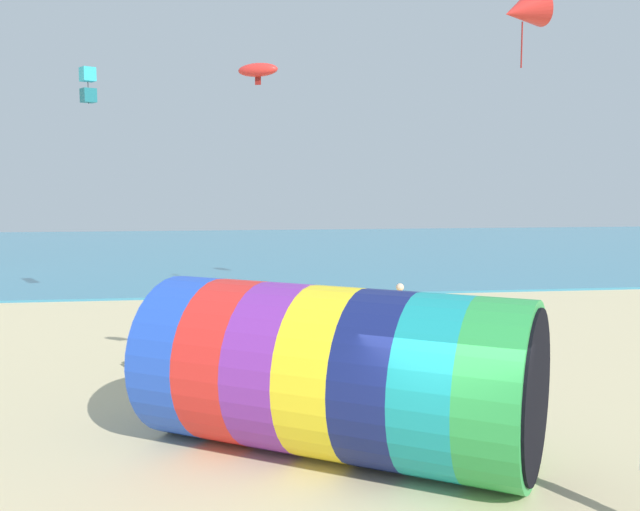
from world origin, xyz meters
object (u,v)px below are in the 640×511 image
at_px(giant_inflatable_tube, 336,372).
at_px(bystander_near_water, 152,347).
at_px(kite_red_delta, 523,10).
at_px(bystander_far_left, 160,334).
at_px(kite_red_parafoil, 258,70).
at_px(kite_cyan_box, 88,85).
at_px(bystander_mid_beach, 400,312).

relative_size(giant_inflatable_tube, bystander_near_water, 4.55).
relative_size(kite_red_delta, bystander_far_left, 1.04).
relative_size(kite_red_parafoil, kite_cyan_box, 0.71).
xyz_separation_m(kite_red_parafoil, bystander_mid_beach, (4.54, 6.64, -6.08)).
xyz_separation_m(kite_cyan_box, bystander_mid_beach, (9.85, -5.22, -7.25)).
height_order(giant_inflatable_tube, kite_red_delta, kite_red_delta).
height_order(giant_inflatable_tube, bystander_mid_beach, giant_inflatable_tube).
bearing_deg(bystander_mid_beach, bystander_near_water, -154.99).
bearing_deg(bystander_far_left, kite_red_parafoil, -64.61).
bearing_deg(bystander_near_water, kite_red_parafoil, -53.52).
bearing_deg(bystander_far_left, giant_inflatable_tube, -62.72).
bearing_deg(giant_inflatable_tube, kite_red_parafoil, 121.87).
bearing_deg(kite_red_delta, bystander_near_water, 153.54).
height_order(kite_cyan_box, bystander_far_left, kite_cyan_box).
distance_m(kite_red_parafoil, kite_cyan_box, 13.05).
distance_m(kite_red_delta, bystander_mid_beach, 10.16).
xyz_separation_m(giant_inflatable_tube, bystander_mid_beach, (3.31, 8.63, -0.59)).
bearing_deg(giant_inflatable_tube, bystander_mid_beach, 69.05).
height_order(giant_inflatable_tube, kite_red_parafoil, kite_red_parafoil).
bearing_deg(bystander_near_water, bystander_far_left, 88.31).
bearing_deg(giant_inflatable_tube, bystander_near_water, 124.83).
height_order(kite_red_parafoil, kite_cyan_box, kite_cyan_box).
distance_m(giant_inflatable_tube, kite_cyan_box, 16.71).
bearing_deg(kite_red_delta, giant_inflatable_tube, -158.37).
bearing_deg(kite_red_parafoil, bystander_near_water, 126.48).
relative_size(kite_cyan_box, bystander_far_left, 0.83).
height_order(kite_cyan_box, bystander_mid_beach, kite_cyan_box).
bearing_deg(giant_inflatable_tube, bystander_far_left, 117.28).
distance_m(giant_inflatable_tube, kite_red_delta, 7.89).
bearing_deg(kite_cyan_box, bystander_mid_beach, -27.94).
distance_m(kite_red_parafoil, bystander_near_water, 7.46).
height_order(giant_inflatable_tube, bystander_far_left, giant_inflatable_tube).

